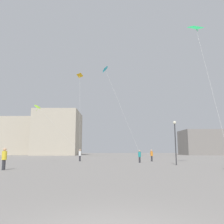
{
  "coord_description": "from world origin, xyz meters",
  "views": [
    {
      "loc": [
        0.04,
        -4.58,
        1.6
      ],
      "look_at": [
        0.0,
        21.33,
        5.89
      ],
      "focal_mm": 37.35,
      "sensor_mm": 36.0,
      "label": 1
    }
  ],
  "objects_px": {
    "person_in_orange": "(152,155)",
    "kite_cyan_diamond": "(106,70)",
    "person_in_white": "(80,155)",
    "kite_lime_diamond": "(39,107)",
    "person_in_yellow": "(5,158)",
    "kite_emerald_delta": "(197,29)",
    "kite_amber_delta": "(80,78)",
    "building_centre_hall": "(59,133)",
    "building_right_hall": "(208,143)",
    "lamppost_east": "(176,135)",
    "building_left_hall": "(17,137)",
    "person_in_teal": "(140,156)"
  },
  "relations": [
    {
      "from": "person_in_orange",
      "to": "kite_cyan_diamond",
      "type": "distance_m",
      "value": 14.3
    },
    {
      "from": "person_in_white",
      "to": "kite_lime_diamond",
      "type": "relative_size",
      "value": 0.26
    },
    {
      "from": "person_in_yellow",
      "to": "kite_emerald_delta",
      "type": "height_order",
      "value": "kite_emerald_delta"
    },
    {
      "from": "kite_amber_delta",
      "to": "building_centre_hall",
      "type": "height_order",
      "value": "building_centre_hall"
    },
    {
      "from": "building_right_hall",
      "to": "person_in_yellow",
      "type": "bearing_deg",
      "value": -123.51
    },
    {
      "from": "kite_cyan_diamond",
      "to": "lamppost_east",
      "type": "bearing_deg",
      "value": -28.93
    },
    {
      "from": "building_left_hall",
      "to": "lamppost_east",
      "type": "relative_size",
      "value": 4.81
    },
    {
      "from": "person_in_teal",
      "to": "person_in_yellow",
      "type": "relative_size",
      "value": 0.91
    },
    {
      "from": "person_in_yellow",
      "to": "building_left_hall",
      "type": "height_order",
      "value": "building_left_hall"
    },
    {
      "from": "lamppost_east",
      "to": "person_in_orange",
      "type": "bearing_deg",
      "value": 97.65
    },
    {
      "from": "kite_lime_diamond",
      "to": "building_right_hall",
      "type": "xyz_separation_m",
      "value": [
        45.3,
        54.09,
        -3.14
      ]
    },
    {
      "from": "person_in_orange",
      "to": "person_in_yellow",
      "type": "bearing_deg",
      "value": 25.47
    },
    {
      "from": "kite_lime_diamond",
      "to": "kite_cyan_diamond",
      "type": "relative_size",
      "value": 0.57
    },
    {
      "from": "building_left_hall",
      "to": "lamppost_east",
      "type": "height_order",
      "value": "building_left_hall"
    },
    {
      "from": "kite_emerald_delta",
      "to": "kite_cyan_diamond",
      "type": "distance_m",
      "value": 12.6
    },
    {
      "from": "person_in_orange",
      "to": "building_right_hall",
      "type": "bearing_deg",
      "value": -140.66
    },
    {
      "from": "kite_emerald_delta",
      "to": "kite_cyan_diamond",
      "type": "relative_size",
      "value": 1.18
    },
    {
      "from": "person_in_teal",
      "to": "kite_amber_delta",
      "type": "height_order",
      "value": "kite_amber_delta"
    },
    {
      "from": "kite_lime_diamond",
      "to": "building_centre_hall",
      "type": "height_order",
      "value": "building_centre_hall"
    },
    {
      "from": "person_in_yellow",
      "to": "building_centre_hall",
      "type": "distance_m",
      "value": 64.46
    },
    {
      "from": "person_in_orange",
      "to": "person_in_white",
      "type": "xyz_separation_m",
      "value": [
        -10.77,
        0.28,
        0.03
      ]
    },
    {
      "from": "person_in_white",
      "to": "lamppost_east",
      "type": "height_order",
      "value": "lamppost_east"
    },
    {
      "from": "kite_emerald_delta",
      "to": "building_right_hall",
      "type": "distance_m",
      "value": 68.29
    },
    {
      "from": "building_centre_hall",
      "to": "building_right_hall",
      "type": "bearing_deg",
      "value": 3.22
    },
    {
      "from": "person_in_teal",
      "to": "building_left_hall",
      "type": "relative_size",
      "value": 0.07
    },
    {
      "from": "kite_emerald_delta",
      "to": "building_left_hall",
      "type": "relative_size",
      "value": 0.6
    },
    {
      "from": "person_in_yellow",
      "to": "building_right_hall",
      "type": "xyz_separation_m",
      "value": [
        43.94,
        66.36,
        3.47
      ]
    },
    {
      "from": "kite_emerald_delta",
      "to": "building_left_hall",
      "type": "distance_m",
      "value": 81.91
    },
    {
      "from": "person_in_yellow",
      "to": "kite_amber_delta",
      "type": "distance_m",
      "value": 22.1
    },
    {
      "from": "kite_emerald_delta",
      "to": "building_centre_hall",
      "type": "xyz_separation_m",
      "value": [
        -28.27,
        59.39,
        -7.08
      ]
    },
    {
      "from": "person_in_yellow",
      "to": "lamppost_east",
      "type": "relative_size",
      "value": 0.37
    },
    {
      "from": "kite_emerald_delta",
      "to": "kite_amber_delta",
      "type": "relative_size",
      "value": 1.08
    },
    {
      "from": "person_in_teal",
      "to": "kite_lime_diamond",
      "type": "xyz_separation_m",
      "value": [
        -14.02,
        0.44,
        6.7
      ]
    },
    {
      "from": "person_in_teal",
      "to": "building_centre_hall",
      "type": "bearing_deg",
      "value": -174.11
    },
    {
      "from": "person_in_orange",
      "to": "kite_lime_diamond",
      "type": "distance_m",
      "value": 17.91
    },
    {
      "from": "building_centre_hall",
      "to": "building_right_hall",
      "type": "relative_size",
      "value": 0.94
    },
    {
      "from": "building_right_hall",
      "to": "building_left_hall",
      "type": "bearing_deg",
      "value": 176.26
    },
    {
      "from": "person_in_white",
      "to": "kite_amber_delta",
      "type": "bearing_deg",
      "value": 3.72
    },
    {
      "from": "building_right_hall",
      "to": "kite_amber_delta",
      "type": "bearing_deg",
      "value": -129.75
    },
    {
      "from": "person_in_teal",
      "to": "person_in_white",
      "type": "relative_size",
      "value": 0.93
    },
    {
      "from": "building_right_hall",
      "to": "kite_emerald_delta",
      "type": "bearing_deg",
      "value": -112.4
    },
    {
      "from": "person_in_teal",
      "to": "kite_cyan_diamond",
      "type": "relative_size",
      "value": 0.14
    },
    {
      "from": "person_in_teal",
      "to": "person_in_yellow",
      "type": "xyz_separation_m",
      "value": [
        -12.66,
        -11.83,
        0.09
      ]
    },
    {
      "from": "building_left_hall",
      "to": "lamppost_east",
      "type": "xyz_separation_m",
      "value": [
        44.18,
        -64.43,
        -3.59
      ]
    },
    {
      "from": "person_in_orange",
      "to": "building_centre_hall",
      "type": "xyz_separation_m",
      "value": [
        -24.97,
        47.69,
        6.69
      ]
    },
    {
      "from": "person_in_teal",
      "to": "kite_amber_delta",
      "type": "distance_m",
      "value": 16.71
    },
    {
      "from": "kite_lime_diamond",
      "to": "kite_cyan_diamond",
      "type": "distance_m",
      "value": 10.75
    },
    {
      "from": "person_in_orange",
      "to": "lamppost_east",
      "type": "height_order",
      "value": "lamppost_east"
    },
    {
      "from": "person_in_orange",
      "to": "kite_lime_diamond",
      "type": "height_order",
      "value": "kite_lime_diamond"
    },
    {
      "from": "person_in_teal",
      "to": "building_right_hall",
      "type": "xyz_separation_m",
      "value": [
        31.28,
        54.53,
        3.56
      ]
    }
  ]
}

